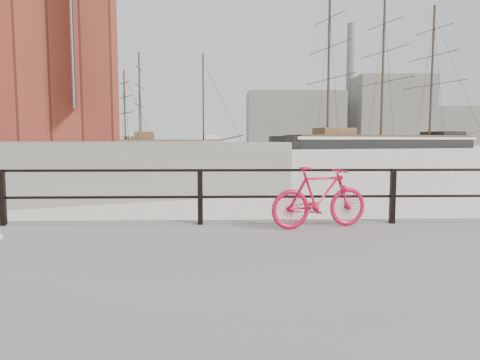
% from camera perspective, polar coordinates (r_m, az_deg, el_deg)
% --- Properties ---
extents(ground, '(400.00, 400.00, 0.00)m').
position_cam_1_polar(ground, '(8.55, 19.14, -7.58)').
color(ground, white).
rests_on(ground, ground).
extents(far_quay, '(78.44, 148.07, 1.80)m').
position_cam_1_polar(far_quay, '(87.94, -26.66, 4.14)').
color(far_quay, gray).
rests_on(far_quay, ground).
extents(guardrail, '(28.00, 0.10, 1.00)m').
position_cam_1_polar(guardrail, '(8.27, 19.68, -2.04)').
color(guardrail, black).
rests_on(guardrail, promenade).
extents(bicycle, '(1.78, 0.71, 1.07)m').
position_cam_1_polar(bicycle, '(7.51, 10.59, -2.28)').
color(bicycle, red).
rests_on(bicycle, promenade).
extents(barque_black, '(64.58, 37.85, 34.63)m').
position_cam_1_polar(barque_black, '(103.11, 18.22, 4.03)').
color(barque_black, black).
rests_on(barque_black, ground).
extents(schooner_mid, '(27.23, 12.40, 19.47)m').
position_cam_1_polar(schooner_mid, '(84.70, -9.00, 4.00)').
color(schooner_mid, silver).
rests_on(schooner_mid, ground).
extents(schooner_left, '(23.56, 19.58, 16.68)m').
position_cam_1_polar(schooner_left, '(88.07, -18.04, 3.86)').
color(schooner_left, beige).
rests_on(schooner_left, ground).
extents(workboat_near, '(13.56, 9.67, 7.00)m').
position_cam_1_polar(workboat_near, '(45.14, -25.64, 2.44)').
color(workboat_near, black).
rests_on(workboat_near, ground).
extents(workboat_far, '(11.71, 7.27, 7.00)m').
position_cam_1_polar(workboat_far, '(56.52, -29.04, 2.77)').
color(workboat_far, black).
rests_on(workboat_far, ground).
extents(apartment_cream, '(24.16, 21.40, 21.20)m').
position_cam_1_polar(apartment_cream, '(78.80, -28.88, 12.36)').
color(apartment_cream, beige).
rests_on(apartment_cream, far_quay).
extents(apartment_grey, '(26.02, 22.15, 23.20)m').
position_cam_1_polar(apartment_grey, '(100.70, -27.78, 11.30)').
color(apartment_grey, '#969692').
rests_on(apartment_grey, far_quay).
extents(apartment_brick, '(27.87, 22.90, 21.20)m').
position_cam_1_polar(apartment_brick, '(123.44, -27.01, 9.65)').
color(apartment_brick, maroon).
rests_on(apartment_brick, far_quay).
extents(industrial_west, '(32.00, 18.00, 18.00)m').
position_cam_1_polar(industrial_west, '(149.73, 7.20, 8.02)').
color(industrial_west, gray).
rests_on(industrial_west, ground).
extents(industrial_mid, '(26.00, 20.00, 24.00)m').
position_cam_1_polar(industrial_mid, '(163.74, 19.26, 8.59)').
color(industrial_mid, gray).
rests_on(industrial_mid, ground).
extents(industrial_east, '(20.00, 16.00, 14.00)m').
position_cam_1_polar(industrial_east, '(177.44, 25.62, 6.47)').
color(industrial_east, gray).
rests_on(industrial_east, ground).
extents(smokestack, '(2.80, 2.80, 44.00)m').
position_cam_1_polar(smokestack, '(165.31, 14.43, 12.16)').
color(smokestack, gray).
rests_on(smokestack, ground).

